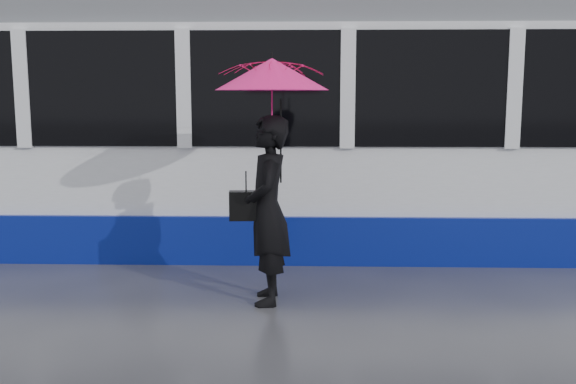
{
  "coord_description": "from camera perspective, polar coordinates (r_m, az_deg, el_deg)",
  "views": [
    {
      "loc": [
        0.73,
        -6.61,
        2.1
      ],
      "look_at": [
        0.53,
        0.15,
        1.1
      ],
      "focal_mm": 40.0,
      "sensor_mm": 36.0,
      "label": 1
    }
  ],
  "objects": [
    {
      "name": "rails",
      "position": [
        9.37,
        -2.8,
        -4.48
      ],
      "size": [
        34.0,
        1.51,
        0.02
      ],
      "color": "#3F3D38",
      "rests_on": "ground"
    },
    {
      "name": "woman",
      "position": [
        6.52,
        -1.82,
        -1.65
      ],
      "size": [
        0.51,
        0.73,
        1.92
      ],
      "primitive_type": "imported",
      "rotation": [
        0.0,
        0.0,
        -1.5
      ],
      "color": "black",
      "rests_on": "ground"
    },
    {
      "name": "handbag",
      "position": [
        6.55,
        -3.74,
        -1.21
      ],
      "size": [
        0.35,
        0.17,
        0.48
      ],
      "rotation": [
        0.0,
        0.0,
        0.07
      ],
      "color": "black",
      "rests_on": "ground"
    },
    {
      "name": "umbrella",
      "position": [
        6.42,
        -1.42,
        8.47
      ],
      "size": [
        1.21,
        1.21,
        1.3
      ],
      "rotation": [
        0.0,
        0.0,
        0.07
      ],
      "color": "#FF1592",
      "rests_on": "ground"
    },
    {
      "name": "tram",
      "position": [
        9.6,
        -16.63,
        5.31
      ],
      "size": [
        26.0,
        2.56,
        3.35
      ],
      "color": "white",
      "rests_on": "ground"
    },
    {
      "name": "ground",
      "position": [
        6.97,
        -4.44,
        -9.14
      ],
      "size": [
        90.0,
        90.0,
        0.0
      ],
      "primitive_type": "plane",
      "color": "#2F2E34",
      "rests_on": "ground"
    }
  ]
}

